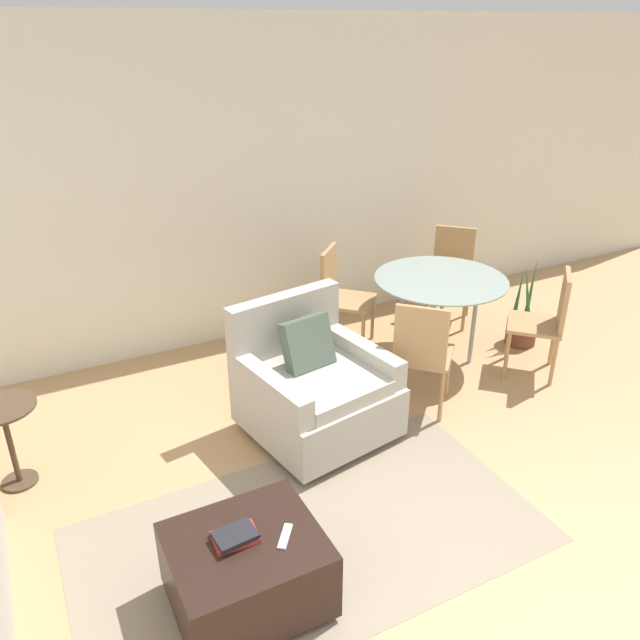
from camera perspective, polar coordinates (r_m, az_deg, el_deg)
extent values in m
cube|color=silver|center=(5.42, -10.07, 11.50)|extent=(12.00, 0.06, 2.75)
cube|color=gray|center=(3.78, -0.82, -19.05)|extent=(2.62, 1.44, 0.00)
cube|color=beige|center=(3.49, 3.03, -23.93)|extent=(2.57, 0.05, 0.00)
cube|color=beige|center=(3.63, 0.99, -21.39)|extent=(2.57, 0.05, 0.00)
cube|color=beige|center=(3.78, -0.82, -19.02)|extent=(2.57, 0.05, 0.00)
cube|color=beige|center=(3.94, -2.45, -16.83)|extent=(2.57, 0.05, 0.00)
cube|color=beige|center=(4.10, -3.92, -14.79)|extent=(2.57, 0.05, 0.00)
cube|color=#B2ADA3|center=(4.41, -0.23, -7.75)|extent=(1.03, 1.04, 0.35)
cube|color=#B2ADA3|center=(4.26, 0.06, -5.41)|extent=(0.78, 0.88, 0.10)
cube|color=#B2ADA3|center=(4.47, -3.25, -0.80)|extent=(0.90, 0.27, 0.53)
cube|color=#B2ADA3|center=(4.07, -4.61, -6.27)|extent=(0.26, 0.84, 0.20)
cube|color=#B2ADA3|center=(4.47, 3.74, -3.12)|extent=(0.26, 0.84, 0.20)
cylinder|color=brown|center=(4.11, -1.23, -14.13)|extent=(0.05, 0.05, 0.06)
cylinder|color=brown|center=(4.49, 6.49, -10.44)|extent=(0.05, 0.05, 0.06)
cylinder|color=brown|center=(4.62, -6.72, -9.33)|extent=(0.05, 0.05, 0.06)
cylinder|color=brown|center=(4.95, 0.60, -6.47)|extent=(0.05, 0.05, 0.06)
cube|color=#4C5B4C|center=(4.26, -1.15, -2.16)|extent=(0.39, 0.26, 0.37)
cube|color=black|center=(3.32, -6.71, -21.69)|extent=(0.73, 0.63, 0.38)
cylinder|color=black|center=(3.40, 0.76, -25.34)|extent=(0.04, 0.04, 0.04)
cylinder|color=black|center=(3.60, -13.24, -22.50)|extent=(0.04, 0.04, 0.04)
cylinder|color=black|center=(3.72, -3.29, -19.68)|extent=(0.04, 0.04, 0.04)
cube|color=#B72D28|center=(3.18, -7.75, -19.07)|extent=(0.22, 0.16, 0.03)
cube|color=black|center=(3.16, -7.76, -18.91)|extent=(0.21, 0.16, 0.03)
cube|color=#B7B7BC|center=(3.18, -3.21, -19.13)|extent=(0.13, 0.15, 0.01)
cylinder|color=#4C3828|center=(4.24, -27.16, -7.13)|extent=(0.40, 0.40, 0.02)
cylinder|color=#4C3828|center=(4.38, -26.43, -10.22)|extent=(0.04, 0.04, 0.54)
cylinder|color=#4C3828|center=(4.54, -25.74, -13.11)|extent=(0.22, 0.22, 0.02)
cylinder|color=#8C9E99|center=(5.27, 10.99, 3.69)|extent=(1.10, 1.10, 0.01)
cylinder|color=#99999E|center=(5.14, 10.19, -1.35)|extent=(0.04, 0.04, 0.73)
cylinder|color=#99999E|center=(5.39, 13.85, -0.38)|extent=(0.04, 0.04, 0.73)
cylinder|color=#99999E|center=(5.45, 7.51, 0.46)|extent=(0.04, 0.04, 0.73)
cylinder|color=#99999E|center=(5.69, 11.10, 1.30)|extent=(0.04, 0.04, 0.73)
cube|color=tan|center=(4.69, 9.38, -3.12)|extent=(0.59, 0.59, 0.03)
cube|color=tan|center=(4.41, 9.21, -1.52)|extent=(0.29, 0.29, 0.45)
cylinder|color=tan|center=(4.94, 11.60, -4.74)|extent=(0.03, 0.03, 0.42)
cylinder|color=tan|center=(4.97, 7.49, -4.16)|extent=(0.03, 0.03, 0.42)
cylinder|color=tan|center=(4.63, 11.03, -6.90)|extent=(0.03, 0.03, 0.42)
cylinder|color=tan|center=(4.67, 6.64, -6.26)|extent=(0.03, 0.03, 0.42)
cube|color=tan|center=(5.37, 19.00, -0.39)|extent=(0.59, 0.59, 0.03)
cube|color=tan|center=(5.28, 21.41, 1.68)|extent=(0.29, 0.29, 0.45)
cylinder|color=tan|center=(5.62, 16.88, -1.45)|extent=(0.03, 0.03, 0.42)
cylinder|color=tan|center=(5.30, 16.71, -3.14)|extent=(0.03, 0.03, 0.42)
cylinder|color=tan|center=(5.64, 20.51, -1.92)|extent=(0.03, 0.03, 0.42)
cylinder|color=tan|center=(5.31, 20.57, -3.64)|extent=(0.03, 0.03, 0.42)
cube|color=tan|center=(5.51, 2.66, 1.77)|extent=(0.59, 0.59, 0.03)
cube|color=tan|center=(5.47, 0.79, 4.31)|extent=(0.29, 0.29, 0.45)
cylinder|color=tan|center=(5.41, 3.95, -1.39)|extent=(0.03, 0.03, 0.42)
cylinder|color=tan|center=(5.73, 4.83, 0.17)|extent=(0.03, 0.03, 0.42)
cylinder|color=tan|center=(5.50, 0.31, -0.87)|extent=(0.03, 0.03, 0.42)
cylinder|color=tan|center=(5.81, 1.38, 0.64)|extent=(0.03, 0.03, 0.42)
cube|color=tan|center=(6.10, 11.76, 3.65)|extent=(0.59, 0.59, 0.03)
cube|color=tan|center=(6.20, 12.17, 6.33)|extent=(0.29, 0.29, 0.45)
cylinder|color=tan|center=(6.04, 9.67, 1.28)|extent=(0.03, 0.03, 0.42)
cylinder|color=tan|center=(6.01, 13.05, 0.84)|extent=(0.03, 0.03, 0.42)
cylinder|color=tan|center=(6.37, 10.18, 2.55)|extent=(0.03, 0.03, 0.42)
cylinder|color=tan|center=(6.34, 13.39, 2.13)|extent=(0.03, 0.03, 0.42)
cylinder|color=brown|center=(5.95, 17.92, -0.94)|extent=(0.27, 0.27, 0.25)
cylinder|color=black|center=(5.91, 18.07, 0.05)|extent=(0.25, 0.25, 0.02)
cone|color=#2D6B38|center=(5.83, 18.77, 2.77)|extent=(0.05, 0.07, 0.57)
cone|color=#2D6B38|center=(5.84, 17.73, 2.35)|extent=(0.12, 0.07, 0.46)
cone|color=#2D6B38|center=(5.76, 18.44, 2.25)|extent=(0.11, 0.10, 0.51)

